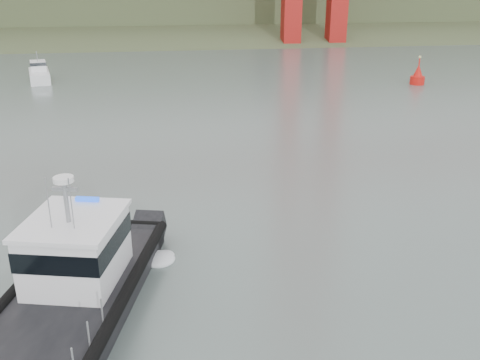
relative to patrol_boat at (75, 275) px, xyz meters
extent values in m
plane|color=#4C5A56|center=(7.87, -0.46, -1.36)|extent=(400.00, 400.00, 0.00)
cube|color=#394E2C|center=(7.87, 91.54, -1.36)|extent=(500.00, 44.72, 16.25)
cube|color=black|center=(-1.37, 0.17, -0.93)|extent=(3.97, 11.19, 1.22)
cube|color=black|center=(1.29, -0.49, -0.93)|extent=(3.97, 11.19, 1.22)
cube|color=black|center=(-0.16, -0.66, -0.45)|extent=(6.27, 10.37, 0.25)
cube|color=white|center=(0.08, 0.33, 0.85)|extent=(3.84, 4.29, 2.34)
cube|color=black|center=(0.08, 0.33, 1.27)|extent=(3.92, 4.36, 0.76)
cube|color=white|center=(0.08, 0.33, 2.10)|extent=(4.09, 4.54, 0.16)
cylinder|color=gray|center=(0.01, 0.04, 2.94)|extent=(0.16, 0.16, 1.83)
cylinder|color=white|center=(0.01, 0.04, 3.80)|extent=(0.71, 0.71, 0.18)
cube|color=white|center=(-10.50, 46.97, -0.83)|extent=(3.52, 6.72, 1.28)
cube|color=white|center=(-10.62, 47.49, 0.24)|extent=(2.24, 2.88, 1.28)
cube|color=black|center=(-10.62, 47.49, 0.67)|extent=(2.31, 2.95, 0.37)
cylinder|color=gray|center=(-10.50, 46.97, 1.41)|extent=(0.09, 0.09, 1.28)
cylinder|color=red|center=(32.09, 38.87, -1.00)|extent=(1.61, 1.61, 1.07)
cone|color=red|center=(32.09, 38.87, 0.07)|extent=(1.25, 1.25, 1.61)
cylinder|color=red|center=(32.09, 38.87, 1.14)|extent=(0.14, 0.14, 0.89)
sphere|color=#E5D87F|center=(32.09, 38.87, 1.68)|extent=(0.27, 0.27, 0.27)
camera|label=1|loc=(3.57, -17.87, 10.49)|focal=40.00mm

